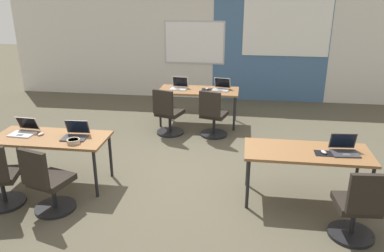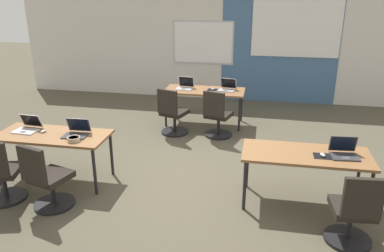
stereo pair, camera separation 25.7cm
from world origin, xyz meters
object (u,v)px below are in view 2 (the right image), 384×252
Objects in this scene: laptop_far_left at (185,86)px; chair_near_left_end at (0,176)px; snack_bowl at (74,139)px; chair_near_right_end at (353,215)px; laptop_near_left_end at (27,127)px; chair_far_left at (173,115)px; mouse_near_right_end at (323,155)px; chair_far_right at (217,118)px; desk_far_center at (204,93)px; laptop_near_right_end at (344,152)px; chair_near_left_inner at (47,182)px; desk_near_left at (53,138)px; laptop_near_left_inner at (76,132)px; mouse_near_left_end at (43,131)px; mouse_far_right at (213,89)px; laptop_far_right at (227,88)px; desk_near_right at (306,157)px.

laptop_far_left reaches higher than chair_near_left_end.
chair_near_right_end is at bearing -9.87° from snack_bowl.
chair_far_left is at bearing 54.02° from laptop_near_left_end.
chair_near_right_end is 2.63× the size of laptop_near_left_end.
mouse_near_right_end is 0.12× the size of chair_far_right.
laptop_far_left is (-0.41, 0.02, 0.11)m from desk_far_center.
laptop_near_right_end is at bearing 2.81° from laptop_near_left_end.
chair_far_left and chair_near_left_inner have the same top height.
chair_far_left is at bearing 16.38° from chair_far_right.
laptop_near_left_inner is (0.36, 0.03, 0.11)m from desk_near_left.
chair_far_left is 2.66× the size of laptop_near_left_inner.
chair_far_left reaches higher than snack_bowl.
laptop_near_right_end is (2.20, -2.79, 0.11)m from desk_far_center.
laptop_far_left is 3.73m from chair_near_left_inner.
laptop_near_left_end is 0.38× the size of chair_near_left_end.
mouse_near_right_end is (3.39, 0.68, 0.36)m from chair_near_left_inner.
laptop_far_left is 3.17m from mouse_near_left_end.
laptop_near_right_end reaches higher than mouse_far_right.
chair_far_left is at bearing -125.47° from desk_far_center.
desk_near_left is 2.46m from chair_far_left.
laptop_far_left reaches higher than laptop_near_left_inner.
chair_near_right_end is at bearing 150.73° from chair_far_left.
laptop_near_right_end is 3.48m from mouse_far_right.
laptop_near_right_end reaches higher than laptop_far_right.
desk_near_left is 3.30m from desk_far_center.
laptop_near_right_end is (2.61, -2.82, -0.00)m from laptop_far_left.
chair_far_right is 8.17× the size of mouse_near_left_end.
laptop_near_left_inner is at bearing 107.11° from snack_bowl.
desk_far_center is 1.74× the size of chair_far_right.
mouse_near_left_end is (-2.26, -2.08, 0.36)m from chair_far_right.
chair_near_left_inner is 1.00× the size of chair_near_right_end.
desk_far_center is 3.50m from laptop_near_left_end.
desk_near_right is at bearing -46.61° from laptop_far_left.
chair_near_right_end is at bearing 137.63° from chair_far_right.
laptop_far_left reaches higher than snack_bowl.
laptop_near_left_inner is (-3.14, 0.03, 0.11)m from desk_near_right.
mouse_near_left_end is (-4.11, 0.03, -0.03)m from laptop_near_right_end.
chair_far_left is 2.67m from laptop_near_left_end.
laptop_near_left_end is (-1.68, -2.03, 0.39)m from chair_far_left.
desk_near_right is at bearing 175.94° from laptop_near_right_end.
chair_far_left reaches higher than mouse_far_right.
chair_far_right is at bearing -36.88° from laptop_far_left.
mouse_far_right is (0.57, 0.01, -0.03)m from laptop_far_left.
mouse_near_left_end is (-1.41, -2.06, 0.36)m from chair_far_left.
chair_near_left_end is (-4.33, -0.72, -0.39)m from laptop_near_right_end.
desk_near_left is 4.53× the size of laptop_near_right_end.
desk_near_right is at bearing -64.50° from chair_near_right_end.
laptop_near_left_inner is 0.38× the size of chair_far_right.
chair_near_left_end is (-0.22, -0.75, -0.36)m from mouse_near_left_end.
laptop_far_right reaches higher than desk_near_left.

